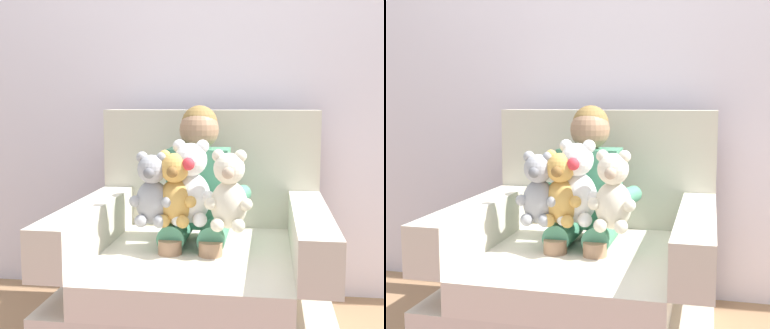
% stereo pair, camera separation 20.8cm
% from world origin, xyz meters
% --- Properties ---
extents(back_wall, '(6.00, 0.10, 2.60)m').
position_xyz_m(back_wall, '(0.00, 0.71, 1.30)').
color(back_wall, silver).
rests_on(back_wall, ground).
extents(armchair, '(1.02, 1.03, 0.97)m').
position_xyz_m(armchair, '(0.00, 0.05, 0.30)').
color(armchair, beige).
rests_on(armchair, ground).
extents(seated_child, '(0.45, 0.39, 0.82)m').
position_xyz_m(seated_child, '(-0.02, 0.09, 0.63)').
color(seated_child, '#4C9370').
rests_on(seated_child, armchair).
extents(plush_white, '(0.20, 0.16, 0.34)m').
position_xyz_m(plush_white, '(-0.03, -0.03, 0.68)').
color(plush_white, white).
rests_on(plush_white, armchair).
extents(plush_honey, '(0.18, 0.14, 0.30)m').
position_xyz_m(plush_honey, '(-0.08, -0.07, 0.67)').
color(plush_honey, gold).
rests_on(plush_honey, armchair).
extents(plush_grey, '(0.17, 0.14, 0.29)m').
position_xyz_m(plush_grey, '(-0.17, -0.08, 0.66)').
color(plush_grey, '#9E9EA3').
rests_on(plush_grey, armchair).
extents(plush_cream, '(0.18, 0.15, 0.31)m').
position_xyz_m(plush_cream, '(0.13, -0.10, 0.67)').
color(plush_cream, silver).
rests_on(plush_cream, armchair).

